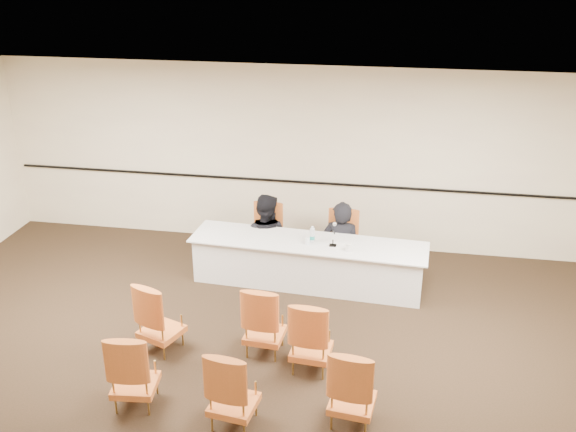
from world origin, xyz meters
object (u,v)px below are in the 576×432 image
(aud_chair_back_mid, at_px, (233,387))
(coffee_cup, at_px, (348,247))
(panelist_main_chair, at_px, (341,243))
(aud_chair_back_left, at_px, (134,368))
(panelist_main, at_px, (341,252))
(panelist_second, at_px, (265,242))
(aud_chair_front_left, at_px, (160,316))
(microphone, at_px, (333,236))
(water_bottle, at_px, (312,234))
(aud_chair_front_right, at_px, (311,335))
(drinking_glass, at_px, (308,241))
(panel_table, at_px, (308,263))
(aud_chair_back_right, at_px, (353,385))
(panelist_second_chair, at_px, (265,235))
(aud_chair_front_mid, at_px, (265,319))

(aud_chair_back_mid, bearing_deg, coffee_cup, 80.18)
(panelist_main_chair, distance_m, aud_chair_back_left, 4.02)
(panelist_main, bearing_deg, panelist_main_chair, 4.13)
(panelist_second, bearing_deg, aud_chair_front_left, 81.17)
(microphone, xyz_separation_m, water_bottle, (-0.31, 0.09, -0.03))
(water_bottle, xyz_separation_m, aud_chair_back_mid, (-0.38, -3.16, -0.34))
(panelist_main, bearing_deg, aud_chair_front_right, 92.04)
(microphone, bearing_deg, panelist_main, 83.90)
(aud_chair_front_left, bearing_deg, drinking_glass, 70.68)
(drinking_glass, xyz_separation_m, coffee_cup, (0.60, -0.12, 0.01))
(microphone, height_order, aud_chair_front_left, microphone)
(panel_table, relative_size, aud_chair_back_right, 3.66)
(panelist_second_chair, bearing_deg, aud_chair_front_mid, -74.75)
(aud_chair_back_right, bearing_deg, panel_table, 113.75)
(drinking_glass, relative_size, aud_chair_back_right, 0.11)
(panelist_second, distance_m, water_bottle, 1.11)
(coffee_cup, bearing_deg, panelist_main, 102.73)
(panelist_second, distance_m, panelist_second_chair, 0.11)
(drinking_glass, distance_m, aud_chair_back_right, 2.97)
(panelist_second_chair, xyz_separation_m, aud_chair_front_mid, (0.50, -2.40, 0.00))
(panel_table, distance_m, panelist_main_chair, 0.68)
(microphone, relative_size, aud_chair_front_left, 0.33)
(aud_chair_front_mid, bearing_deg, panel_table, 85.71)
(panelist_second_chair, xyz_separation_m, aud_chair_back_right, (1.67, -3.49, 0.00))
(panel_table, height_order, drinking_glass, drinking_glass)
(panel_table, xyz_separation_m, microphone, (0.37, -0.09, 0.50))
(microphone, distance_m, water_bottle, 0.33)
(aud_chair_back_mid, bearing_deg, panelist_second_chair, 104.38)
(aud_chair_back_right, bearing_deg, panelist_second, 122.04)
(microphone, xyz_separation_m, coffee_cup, (0.23, -0.13, -0.10))
(panel_table, xyz_separation_m, aud_chair_back_mid, (-0.32, -3.16, 0.13))
(aud_chair_front_right, height_order, aud_chair_back_left, same)
(panelist_main_chair, relative_size, water_bottle, 3.84)
(panelist_main, xyz_separation_m, aud_chair_back_left, (-1.90, -3.54, 0.16))
(microphone, relative_size, aud_chair_back_mid, 0.33)
(water_bottle, xyz_separation_m, aud_chair_front_right, (0.29, -2.06, -0.34))
(water_bottle, relative_size, aud_chair_front_left, 0.26)
(coffee_cup, bearing_deg, panelist_second_chair, 149.95)
(panel_table, xyz_separation_m, panelist_main, (0.44, 0.50, -0.04))
(aud_chair_front_right, bearing_deg, water_bottle, 102.10)
(panelist_main_chair, relative_size, drinking_glass, 9.50)
(water_bottle, relative_size, aud_chair_back_left, 0.26)
(panelist_second_chair, relative_size, coffee_cup, 8.24)
(microphone, relative_size, aud_chair_back_right, 0.33)
(aud_chair_front_right, bearing_deg, aud_chair_front_mid, 162.96)
(panelist_second_chair, bearing_deg, panelist_main, -0.00)
(panelist_second, height_order, drinking_glass, panelist_second)
(water_bottle, relative_size, coffee_cup, 2.15)
(panelist_second_chair, xyz_separation_m, coffee_cup, (1.37, -0.79, 0.28))
(panel_table, bearing_deg, panelist_second, 146.45)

